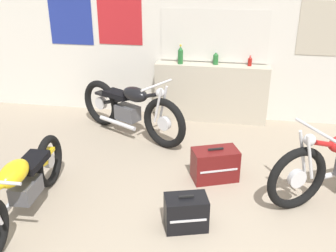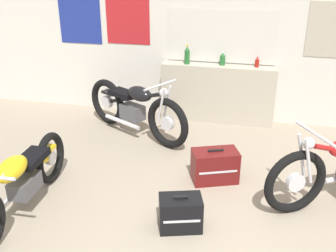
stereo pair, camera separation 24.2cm
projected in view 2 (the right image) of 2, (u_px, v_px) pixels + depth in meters
The scene contains 9 objects.
wall_back at pixel (244, 36), 6.20m from camera, with size 10.00×0.07×2.80m.
sill_counter at pixel (217, 94), 6.49m from camera, with size 1.85×0.28×0.96m.
bottle_leftmost at pixel (187, 56), 6.33m from camera, with size 0.09×0.09×0.31m.
bottle_left_center at pixel (223, 59), 6.28m from camera, with size 0.09×0.09×0.22m.
bottle_center at pixel (257, 63), 6.18m from camera, with size 0.06×0.06×0.17m.
motorcycle_black at pixel (135, 108), 6.01m from camera, with size 1.87×1.10×0.94m.
motorcycle_yellow at pixel (20, 181), 4.17m from camera, with size 0.64×1.97×0.79m.
hard_case_black at pixel (180, 213), 4.01m from camera, with size 0.49×0.39×0.38m.
hard_case_darkred at pixel (215, 166), 4.85m from camera, with size 0.63×0.49×0.43m.
Camera 2 is at (0.23, -2.62, 2.62)m, focal length 42.00 mm.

